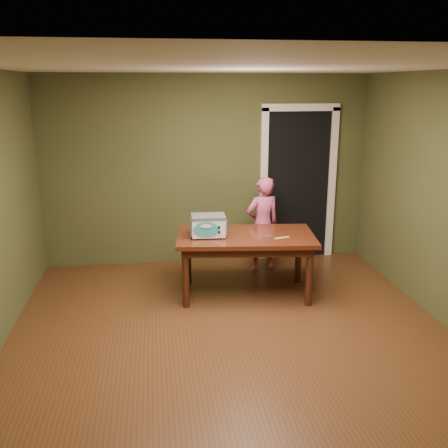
{
  "coord_description": "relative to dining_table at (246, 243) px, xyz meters",
  "views": [
    {
      "loc": [
        -0.73,
        -4.3,
        2.45
      ],
      "look_at": [
        0.03,
        1.0,
        0.95
      ],
      "focal_mm": 40.0,
      "sensor_mm": 36.0,
      "label": 1
    }
  ],
  "objects": [
    {
      "name": "room_shell",
      "position": [
        -0.32,
        -1.22,
        1.06
      ],
      "size": [
        4.52,
        5.02,
        2.61
      ],
      "color": "#474A27",
      "rests_on": "ground"
    },
    {
      "name": "dining_table",
      "position": [
        0.0,
        0.0,
        0.0
      ],
      "size": [
        1.69,
        1.07,
        0.75
      ],
      "rotation": [
        0.0,
        0.0,
        -0.11
      ],
      "color": "#3C190D",
      "rests_on": "floor"
    },
    {
      "name": "baking_pan",
      "position": [
        0.21,
        -0.16,
        0.11
      ],
      "size": [
        0.1,
        0.1,
        0.02
      ],
      "color": "silver",
      "rests_on": "dining_table"
    },
    {
      "name": "child",
      "position": [
        0.37,
        0.75,
        -0.0
      ],
      "size": [
        0.53,
        0.41,
        1.3
      ],
      "primitive_type": "imported",
      "rotation": [
        0.0,
        0.0,
        3.39
      ],
      "color": "#C04F7A",
      "rests_on": "floor"
    },
    {
      "name": "floor",
      "position": [
        -0.32,
        -1.22,
        -0.65
      ],
      "size": [
        5.0,
        5.0,
        0.0
      ],
      "primitive_type": "plane",
      "color": "#542C18",
      "rests_on": "ground"
    },
    {
      "name": "doorway",
      "position": [
        0.98,
        1.56,
        0.41
      ],
      "size": [
        1.1,
        0.66,
        2.25
      ],
      "color": "black",
      "rests_on": "ground"
    },
    {
      "name": "toy_oven",
      "position": [
        -0.45,
        -0.01,
        0.24
      ],
      "size": [
        0.43,
        0.3,
        0.26
      ],
      "rotation": [
        0.0,
        0.0,
        -0.05
      ],
      "color": "#4C4F54",
      "rests_on": "dining_table"
    },
    {
      "name": "spatula",
      "position": [
        0.39,
        -0.2,
        0.1
      ],
      "size": [
        0.18,
        0.07,
        0.01
      ],
      "primitive_type": "cube",
      "rotation": [
        0.0,
        0.0,
        0.27
      ],
      "color": "#F8D46B",
      "rests_on": "dining_table"
    }
  ]
}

